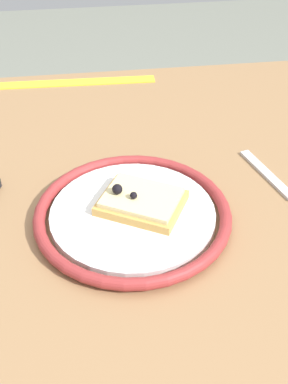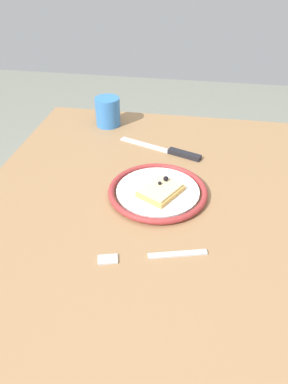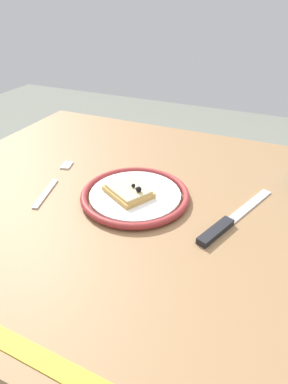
{
  "view_description": "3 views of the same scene",
  "coord_description": "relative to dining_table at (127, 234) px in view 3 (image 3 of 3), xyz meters",
  "views": [
    {
      "loc": [
        0.07,
        0.43,
        1.14
      ],
      "look_at": [
        0.01,
        -0.01,
        0.79
      ],
      "focal_mm": 47.84,
      "sensor_mm": 36.0,
      "label": 1
    },
    {
      "loc": [
        -0.62,
        -0.08,
        1.24
      ],
      "look_at": [
        0.0,
        0.02,
        0.78
      ],
      "focal_mm": 33.62,
      "sensor_mm": 36.0,
      "label": 2
    },
    {
      "loc": [
        0.27,
        -0.51,
        1.13
      ],
      "look_at": [
        0.05,
        -0.02,
        0.79
      ],
      "focal_mm": 30.42,
      "sensor_mm": 36.0,
      "label": 3
    }
  ],
  "objects": [
    {
      "name": "fork",
      "position": [
        -0.17,
        -0.02,
        0.11
      ],
      "size": [
        0.07,
        0.2,
        0.0
      ],
      "color": "silver",
      "rests_on": "dining_table"
    },
    {
      "name": "measuring_tape",
      "position": [
        0.11,
        -0.36,
        0.11
      ],
      "size": [
        0.34,
        0.04,
        0.0
      ],
      "primitive_type": "cube",
      "rotation": [
        0.0,
        0.0,
        -0.03
      ],
      "color": "yellow",
      "rests_on": "dining_table"
    },
    {
      "name": "ground_plane",
      "position": [
        0.0,
        0.0,
        -0.65
      ],
      "size": [
        6.0,
        6.0,
        0.0
      ],
      "primitive_type": "plane",
      "color": "gray"
    },
    {
      "name": "dining_table",
      "position": [
        0.0,
        0.0,
        0.0
      ],
      "size": [
        0.91,
        0.8,
        0.76
      ],
      "color": "#936D47",
      "rests_on": "ground_plane"
    },
    {
      "name": "plate",
      "position": [
        0.02,
        -0.01,
        0.12
      ],
      "size": [
        0.22,
        0.22,
        0.02
      ],
      "color": "white",
      "rests_on": "dining_table"
    },
    {
      "name": "knife",
      "position": [
        0.21,
        -0.02,
        0.11
      ],
      "size": [
        0.1,
        0.23,
        0.01
      ],
      "color": "silver",
      "rests_on": "dining_table"
    },
    {
      "name": "pizza_slice_near",
      "position": [
        0.01,
        -0.01,
        0.13
      ],
      "size": [
        0.11,
        0.11,
        0.03
      ],
      "color": "tan",
      "rests_on": "plate"
    }
  ]
}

